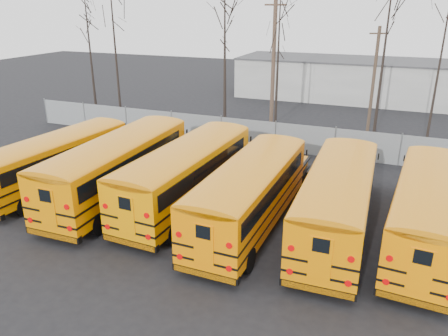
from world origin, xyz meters
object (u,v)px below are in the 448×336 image
at_px(utility_pole_right, 374,79).
at_px(bus_e, 339,195).
at_px(bus_c, 189,169).
at_px(bus_a, 58,156).
at_px(bus_b, 121,162).
at_px(utility_pole_left, 273,62).
at_px(bus_d, 252,188).
at_px(bus_f, 428,205).

bearing_deg(utility_pole_right, bus_e, -114.69).
distance_m(bus_c, utility_pole_right, 18.97).
xyz_separation_m(bus_a, utility_pole_right, (14.81, 17.97, 2.35)).
height_order(bus_b, utility_pole_left, utility_pole_left).
relative_size(bus_b, bus_e, 1.05).
xyz_separation_m(bus_c, utility_pole_left, (-0.35, 15.90, 3.29)).
relative_size(bus_b, utility_pole_right, 1.49).
bearing_deg(bus_d, utility_pole_right, 80.11).
xyz_separation_m(bus_e, utility_pole_right, (-0.09, 17.74, 2.25)).
bearing_deg(bus_b, utility_pole_left, 78.05).
bearing_deg(utility_pole_left, bus_c, -78.98).
relative_size(bus_d, bus_f, 1.01).
bearing_deg(utility_pole_right, bus_c, -137.41).
distance_m(bus_a, bus_d, 11.21).
distance_m(bus_d, bus_f, 7.31).
xyz_separation_m(bus_a, utility_pole_left, (7.28, 16.46, 3.44)).
bearing_deg(bus_f, bus_b, -173.28).
distance_m(bus_b, bus_c, 3.67).
height_order(bus_b, bus_d, bus_b).
height_order(bus_d, utility_pole_left, utility_pole_left).
bearing_deg(bus_e, bus_a, 179.47).
relative_size(bus_f, utility_pole_left, 1.11).
bearing_deg(bus_e, bus_d, -171.66).
bearing_deg(bus_f, bus_e, -169.06).
distance_m(bus_d, bus_e, 3.75).
bearing_deg(bus_c, bus_b, -168.63).
xyz_separation_m(bus_c, bus_d, (3.58, -0.96, -0.05)).
distance_m(bus_f, utility_pole_right, 17.85).
distance_m(bus_b, bus_d, 7.22).
bearing_deg(bus_d, bus_b, 177.85).
xyz_separation_m(bus_a, bus_e, (14.90, 0.23, 0.10)).
bearing_deg(utility_pole_right, bus_d, -126.09).
height_order(bus_d, bus_e, bus_e).
relative_size(bus_e, bus_f, 1.01).
xyz_separation_m(bus_c, bus_f, (10.82, 0.09, -0.08)).
bearing_deg(bus_d, bus_c, 166.15).
relative_size(bus_a, bus_d, 0.96).
bearing_deg(utility_pole_left, bus_f, -45.02).
bearing_deg(bus_a, bus_e, 6.17).
height_order(bus_e, utility_pole_right, utility_pole_right).
distance_m(bus_a, bus_b, 4.01).
bearing_deg(bus_d, utility_pole_left, 104.32).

